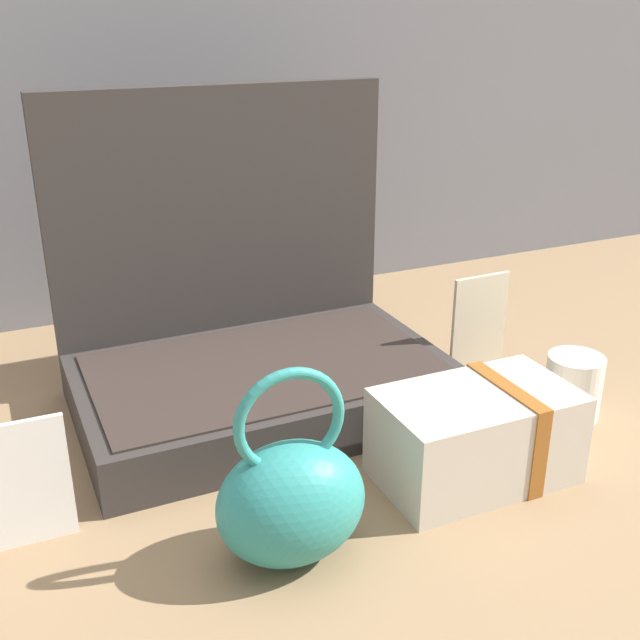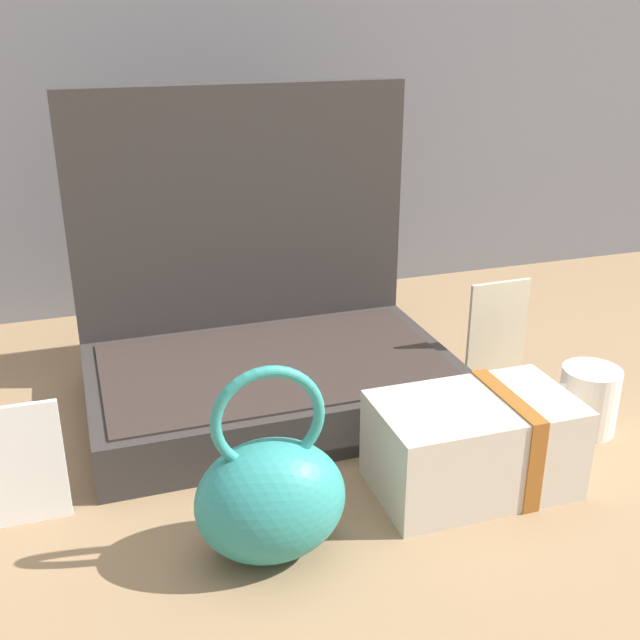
{
  "view_description": "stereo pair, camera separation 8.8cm",
  "coord_description": "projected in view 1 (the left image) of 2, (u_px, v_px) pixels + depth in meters",
  "views": [
    {
      "loc": [
        -0.36,
        -0.76,
        0.51
      ],
      "look_at": [
        -0.02,
        -0.02,
        0.18
      ],
      "focal_mm": 42.96,
      "sensor_mm": 36.0,
      "label": 1
    },
    {
      "loc": [
        -0.28,
        -0.79,
        0.51
      ],
      "look_at": [
        -0.02,
        -0.02,
        0.18
      ],
      "focal_mm": 42.96,
      "sensor_mm": 36.0,
      "label": 2
    }
  ],
  "objects": [
    {
      "name": "poster_card_right",
      "position": [
        478.0,
        329.0,
        1.1
      ],
      "size": [
        0.09,
        0.01,
        0.16
      ],
      "primitive_type": "cube",
      "rotation": [
        0.0,
        0.0,
        0.02
      ],
      "color": "beige",
      "rests_on": "ground_plane"
    },
    {
      "name": "ground_plane",
      "position": [
        330.0,
        441.0,
        0.97
      ],
      "size": [
        6.0,
        6.0,
        0.0
      ],
      "primitive_type": "plane",
      "color": "#8C6D4C"
    },
    {
      "name": "cream_toiletry_bag",
      "position": [
        478.0,
        435.0,
        0.88
      ],
      "size": [
        0.22,
        0.14,
        0.11
      ],
      "color": "beige",
      "rests_on": "ground_plane"
    },
    {
      "name": "info_card_left",
      "position": [
        15.0,
        486.0,
        0.76
      ],
      "size": [
        0.11,
        0.01,
        0.14
      ],
      "primitive_type": "cube",
      "rotation": [
        0.0,
        0.0,
        -0.02
      ],
      "color": "white",
      "rests_on": "ground_plane"
    },
    {
      "name": "open_suitcase",
      "position": [
        251.0,
        337.0,
        1.05
      ],
      "size": [
        0.49,
        0.32,
        0.42
      ],
      "color": "#332D2B",
      "rests_on": "ground_plane"
    },
    {
      "name": "coffee_mug",
      "position": [
        571.0,
        387.0,
        1.02
      ],
      "size": [
        0.11,
        0.07,
        0.09
      ],
      "color": "silver",
      "rests_on": "ground_plane"
    },
    {
      "name": "teal_pouch_handbag",
      "position": [
        291.0,
        498.0,
        0.75
      ],
      "size": [
        0.15,
        0.12,
        0.21
      ],
      "color": "teal",
      "rests_on": "ground_plane"
    }
  ]
}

